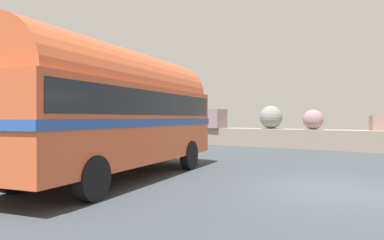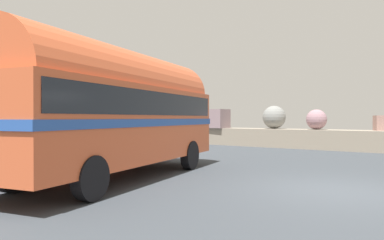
# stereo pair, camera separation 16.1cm
# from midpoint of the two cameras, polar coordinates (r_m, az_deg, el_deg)

# --- Properties ---
(ground) EXTENTS (32.00, 26.00, 0.02)m
(ground) POSITION_cam_midpoint_polar(r_m,az_deg,el_deg) (9.60, 21.75, -10.16)
(ground) COLOR #363C42
(vintage_coach) EXTENTS (4.35, 8.91, 3.70)m
(vintage_coach) POSITION_cam_midpoint_polar(r_m,az_deg,el_deg) (10.69, -10.92, 1.91)
(vintage_coach) COLOR black
(vintage_coach) RESTS_ON ground
(second_coach) EXTENTS (4.82, 8.91, 3.70)m
(second_coach) POSITION_cam_midpoint_polar(r_m,az_deg,el_deg) (14.15, -22.58, 1.50)
(second_coach) COLOR black
(second_coach) RESTS_ON ground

